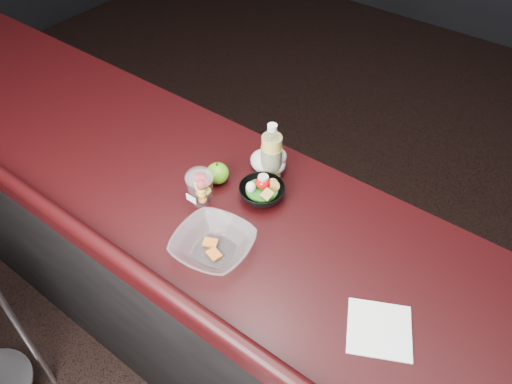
# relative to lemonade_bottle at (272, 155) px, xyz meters

# --- Properties ---
(counter) EXTENTS (4.06, 0.71, 1.02)m
(counter) POSITION_rel_lemonade_bottle_xyz_m (0.04, -0.20, -0.60)
(counter) COLOR black
(counter) RESTS_ON ground
(lemonade_bottle) EXTENTS (0.07, 0.07, 0.21)m
(lemonade_bottle) POSITION_rel_lemonade_bottle_xyz_m (0.00, 0.00, 0.00)
(lemonade_bottle) COLOR gold
(lemonade_bottle) RESTS_ON counter
(fruit_cup) EXTENTS (0.09, 0.09, 0.13)m
(fruit_cup) POSITION_rel_lemonade_bottle_xyz_m (-0.11, -0.23, -0.02)
(fruit_cup) COLOR white
(fruit_cup) RESTS_ON counter
(green_apple) EXTENTS (0.08, 0.08, 0.08)m
(green_apple) POSITION_rel_lemonade_bottle_xyz_m (-0.12, -0.13, -0.05)
(green_apple) COLOR #2B8B10
(green_apple) RESTS_ON counter
(plastic_bag) EXTENTS (0.13, 0.10, 0.09)m
(plastic_bag) POSITION_rel_lemonade_bottle_xyz_m (-0.02, 0.02, -0.05)
(plastic_bag) COLOR silver
(plastic_bag) RESTS_ON counter
(snack_bowl) EXTENTS (0.19, 0.19, 0.08)m
(snack_bowl) POSITION_rel_lemonade_bottle_xyz_m (0.04, -0.10, -0.06)
(snack_bowl) COLOR black
(snack_bowl) RESTS_ON counter
(takeout_bowl) EXTENTS (0.25, 0.25, 0.06)m
(takeout_bowl) POSITION_rel_lemonade_bottle_xyz_m (0.06, -0.36, -0.06)
(takeout_bowl) COLOR silver
(takeout_bowl) RESTS_ON counter
(paper_napkin) EXTENTS (0.22, 0.22, 0.00)m
(paper_napkin) POSITION_rel_lemonade_bottle_xyz_m (0.56, -0.30, -0.09)
(paper_napkin) COLOR white
(paper_napkin) RESTS_ON counter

